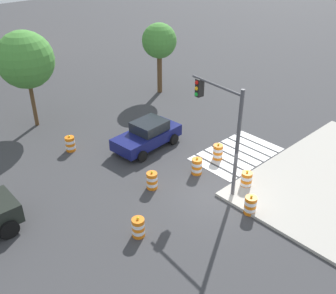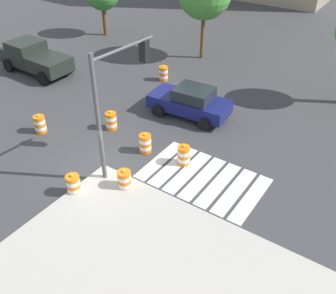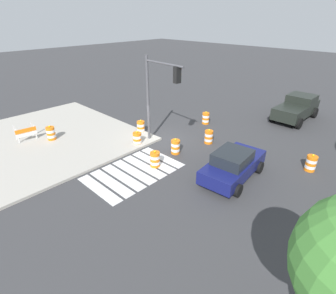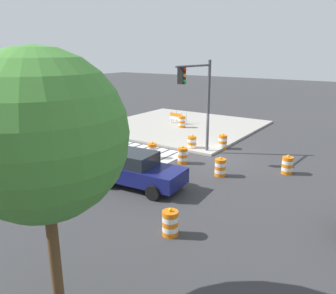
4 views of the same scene
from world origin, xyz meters
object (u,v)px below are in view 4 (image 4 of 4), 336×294
Objects in this scene: traffic_barrel_on_sidewalk at (182,122)px; sports_car at (138,170)px; traffic_light_pole at (198,92)px; street_tree_streetside_mid at (42,136)px; traffic_barrel_far_curb at (287,165)px; construction_barricade at (177,117)px; traffic_barrel_crosswalk_end at (152,151)px; traffic_barrel_median_far at (170,223)px; traffic_barrel_lane_center at (223,142)px; traffic_barrel_median_near at (183,156)px; traffic_barrel_opposite_curb at (192,143)px; traffic_barrel_near_corner at (220,167)px.

sports_car is at bearing 112.21° from traffic_barrel_on_sidewalk.
traffic_light_pole is 0.88× the size of street_tree_streetside_mid.
traffic_barrel_far_curb is 0.77× the size of construction_barricade.
traffic_barrel_crosswalk_end is (2.02, -3.81, -0.36)m from sports_car.
traffic_barrel_on_sidewalk reaches higher than traffic_barrel_median_far.
traffic_barrel_crosswalk_end is 1.00× the size of traffic_barrel_lane_center.
traffic_barrel_median_far is at bearing 120.47° from traffic_barrel_on_sidewalk.
traffic_barrel_median_near is 1.00× the size of traffic_barrel_median_far.
traffic_barrel_lane_center is 6.16m from traffic_barrel_on_sidewalk.
traffic_light_pole is (-4.68, 5.83, 3.31)m from traffic_barrel_on_sidewalk.
traffic_barrel_far_curb is at bearing 150.27° from traffic_barrel_on_sidewalk.
traffic_barrel_far_curb is at bearing 148.59° from construction_barricade.
traffic_barrel_opposite_curb is (6.28, -0.98, 0.00)m from traffic_barrel_far_curb.
traffic_barrel_median_far is 1.00× the size of traffic_barrel_far_curb.
traffic_barrel_median_far is 8.58m from traffic_barrel_far_curb.
traffic_barrel_opposite_curb is at bearing -48.47° from traffic_light_pole.
construction_barricade is at bearing -49.81° from traffic_light_pole.
traffic_barrel_lane_center is at bearing -93.97° from sports_car.
traffic_barrel_on_sidewalk is 0.16× the size of street_tree_streetside_mid.
traffic_barrel_far_curb is 0.16× the size of street_tree_streetside_mid.
street_tree_streetside_mid is (-4.51, 13.95, 4.02)m from traffic_barrel_opposite_curb.
traffic_barrel_on_sidewalk is (9.95, -5.68, 0.15)m from traffic_barrel_far_curb.
traffic_light_pole is at bearing 1.61° from traffic_barrel_far_curb.
traffic_barrel_on_sidewalk is (4.59, -7.31, 0.15)m from traffic_barrel_median_near.
traffic_barrel_far_curb is at bearing -101.12° from traffic_barrel_median_far.
construction_barricade is 9.65m from traffic_light_pole.
construction_barricade is at bearing -55.53° from traffic_barrel_median_near.
construction_barricade is at bearing -58.05° from traffic_barrel_median_far.
traffic_barrel_near_corner is at bearing -127.37° from sports_car.
street_tree_streetside_mid is (0.11, 4.55, 4.02)m from traffic_barrel_median_far.
street_tree_streetside_mid is at bearing 82.25° from traffic_barrel_far_curb.
sports_car is 4.35× the size of traffic_barrel_lane_center.
traffic_barrel_near_corner is 6.26m from traffic_barrel_median_far.
traffic_barrel_far_curb is 13.07m from construction_barricade.
traffic_barrel_opposite_curb is (0.91, -2.60, 0.00)m from traffic_barrel_median_near.
traffic_barrel_on_sidewalk is at bearing -51.99° from traffic_barrel_opposite_curb.
traffic_barrel_crosswalk_end is at bearing 109.13° from traffic_barrel_on_sidewalk.
traffic_light_pole reaches higher than construction_barricade.
sports_car is 4.35× the size of traffic_barrel_median_far.
traffic_barrel_opposite_curb is at bearing -8.88° from traffic_barrel_far_curb.
construction_barricade is at bearing -66.22° from traffic_barrel_crosswalk_end.
traffic_light_pole reaches higher than traffic_barrel_lane_center.
traffic_barrel_on_sidewalk is at bearing -66.31° from street_tree_streetside_mid.
street_tree_streetside_mid is (-3.00, 15.33, 4.02)m from traffic_barrel_lane_center.
construction_barricade is at bearing -34.89° from traffic_barrel_lane_center.
traffic_barrel_median_far is at bearing 113.64° from traffic_light_pole.
traffic_barrel_crosswalk_end is 4.37m from traffic_light_pole.
traffic_barrel_near_corner is at bearing 113.89° from traffic_barrel_lane_center.
traffic_barrel_on_sidewalk is at bearing -70.87° from traffic_barrel_crosswalk_end.
traffic_barrel_median_far is at bearing 121.95° from construction_barricade.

